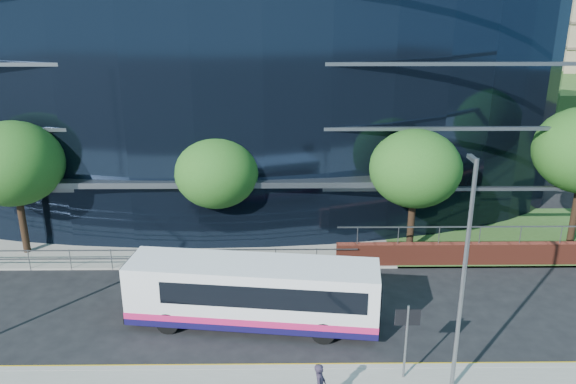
{
  "coord_description": "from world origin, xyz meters",
  "views": [
    {
      "loc": [
        0.32,
        -17.88,
        12.48
      ],
      "look_at": [
        0.61,
        8.0,
        3.66
      ],
      "focal_mm": 35.0,
      "sensor_mm": 36.0,
      "label": 1
    }
  ],
  "objects_px": {
    "tree_far_c": "(415,169)",
    "tree_dist_e": "(512,83)",
    "tree_far_b": "(217,173)",
    "city_bus": "(255,293)",
    "street_sign": "(407,326)",
    "streetlight_east": "(464,273)",
    "tree_far_a": "(13,164)"
  },
  "relations": [
    {
      "from": "tree_far_b",
      "to": "tree_far_c",
      "type": "bearing_deg",
      "value": -2.86
    },
    {
      "from": "street_sign",
      "to": "streetlight_east",
      "type": "relative_size",
      "value": 0.35
    },
    {
      "from": "street_sign",
      "to": "city_bus",
      "type": "xyz_separation_m",
      "value": [
        -5.28,
        3.64,
        -0.71
      ]
    },
    {
      "from": "tree_far_a",
      "to": "tree_far_c",
      "type": "relative_size",
      "value": 1.07
    },
    {
      "from": "tree_far_a",
      "to": "tree_far_c",
      "type": "distance_m",
      "value": 20.0
    },
    {
      "from": "tree_far_c",
      "to": "tree_dist_e",
      "type": "xyz_separation_m",
      "value": [
        17.0,
        31.0,
        0.0
      ]
    },
    {
      "from": "tree_far_a",
      "to": "tree_far_b",
      "type": "distance_m",
      "value": 10.03
    },
    {
      "from": "tree_far_c",
      "to": "city_bus",
      "type": "xyz_separation_m",
      "value": [
        -7.78,
        -6.95,
        -3.1
      ]
    },
    {
      "from": "street_sign",
      "to": "tree_dist_e",
      "type": "distance_m",
      "value": 45.99
    },
    {
      "from": "tree_far_a",
      "to": "tree_dist_e",
      "type": "bearing_deg",
      "value": 39.96
    },
    {
      "from": "tree_dist_e",
      "to": "tree_far_b",
      "type": "bearing_deg",
      "value": -131.52
    },
    {
      "from": "street_sign",
      "to": "city_bus",
      "type": "height_order",
      "value": "street_sign"
    },
    {
      "from": "tree_far_c",
      "to": "streetlight_east",
      "type": "xyz_separation_m",
      "value": [
        -1.0,
        -11.17,
        -0.1
      ]
    },
    {
      "from": "street_sign",
      "to": "tree_far_b",
      "type": "xyz_separation_m",
      "value": [
        -7.5,
        11.09,
        2.06
      ]
    },
    {
      "from": "tree_far_b",
      "to": "city_bus",
      "type": "height_order",
      "value": "tree_far_b"
    },
    {
      "from": "tree_far_b",
      "to": "city_bus",
      "type": "relative_size",
      "value": 0.59
    },
    {
      "from": "streetlight_east",
      "to": "city_bus",
      "type": "distance_m",
      "value": 8.53
    },
    {
      "from": "tree_dist_e",
      "to": "street_sign",
      "type": "bearing_deg",
      "value": -115.12
    },
    {
      "from": "tree_far_c",
      "to": "city_bus",
      "type": "bearing_deg",
      "value": -138.2
    },
    {
      "from": "street_sign",
      "to": "tree_far_c",
      "type": "bearing_deg",
      "value": 76.71
    },
    {
      "from": "tree_dist_e",
      "to": "streetlight_east",
      "type": "relative_size",
      "value": 0.81
    },
    {
      "from": "street_sign",
      "to": "tree_far_c",
      "type": "height_order",
      "value": "tree_far_c"
    },
    {
      "from": "tree_dist_e",
      "to": "streetlight_east",
      "type": "xyz_separation_m",
      "value": [
        -18.0,
        -42.17,
        -0.1
      ]
    },
    {
      "from": "tree_far_a",
      "to": "city_bus",
      "type": "distance_m",
      "value": 14.47
    },
    {
      "from": "street_sign",
      "to": "tree_far_b",
      "type": "bearing_deg",
      "value": 124.08
    },
    {
      "from": "street_sign",
      "to": "tree_far_c",
      "type": "relative_size",
      "value": 0.43
    },
    {
      "from": "street_sign",
      "to": "city_bus",
      "type": "bearing_deg",
      "value": 145.43
    },
    {
      "from": "street_sign",
      "to": "tree_far_c",
      "type": "distance_m",
      "value": 11.14
    },
    {
      "from": "tree_far_c",
      "to": "streetlight_east",
      "type": "distance_m",
      "value": 11.22
    },
    {
      "from": "tree_far_b",
      "to": "tree_far_a",
      "type": "bearing_deg",
      "value": -177.14
    },
    {
      "from": "streetlight_east",
      "to": "city_bus",
      "type": "height_order",
      "value": "streetlight_east"
    },
    {
      "from": "street_sign",
      "to": "tree_far_a",
      "type": "relative_size",
      "value": 0.4
    }
  ]
}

